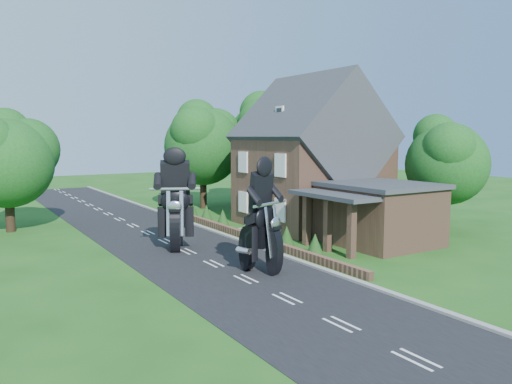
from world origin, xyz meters
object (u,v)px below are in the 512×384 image
annex (377,213)px  motorcycle_follow (176,235)px  house (311,161)px  motorcycle_lead (261,256)px  garden_wall (239,233)px

annex → motorcycle_follow: annex is taller
motorcycle_follow → annex: bearing=-177.6°
house → motorcycle_lead: bearing=-138.0°
motorcycle_follow → motorcycle_lead: bearing=129.1°
garden_wall → house: house is taller
garden_wall → motorcycle_follow: motorcycle_follow is taller
house → garden_wall: bearing=-170.8°
house → motorcycle_lead: 13.15m
annex → motorcycle_lead: 9.00m
annex → motorcycle_follow: (-10.16, 4.56, -0.95)m
garden_wall → motorcycle_lead: bearing=-113.2°
garden_wall → house: size_ratio=2.15×
annex → motorcycle_follow: size_ratio=4.02×
garden_wall → motorcycle_follow: 4.79m
motorcycle_lead → motorcycle_follow: 6.39m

